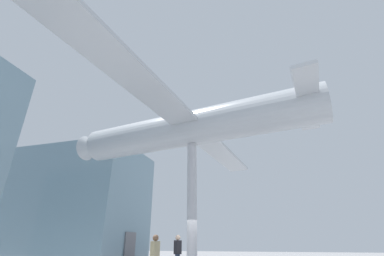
{
  "coord_description": "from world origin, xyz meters",
  "views": [
    {
      "loc": [
        -13.44,
        -3.88,
        1.41
      ],
      "look_at": [
        0.0,
        0.0,
        7.71
      ],
      "focal_mm": 24.0,
      "sensor_mm": 36.0,
      "label": 1
    }
  ],
  "objects_px": {
    "visitor_person": "(155,254)",
    "visitor_second": "(178,250)",
    "support_pylon_central": "(192,203)",
    "suspended_airplane": "(188,129)"
  },
  "relations": [
    {
      "from": "support_pylon_central",
      "to": "visitor_person",
      "type": "xyz_separation_m",
      "value": [
        -2.4,
        0.93,
        -2.31
      ]
    },
    {
      "from": "support_pylon_central",
      "to": "visitor_person",
      "type": "bearing_deg",
      "value": 158.89
    },
    {
      "from": "visitor_person",
      "to": "support_pylon_central",
      "type": "bearing_deg",
      "value": 171.13
    },
    {
      "from": "support_pylon_central",
      "to": "visitor_person",
      "type": "relative_size",
      "value": 3.8
    },
    {
      "from": "support_pylon_central",
      "to": "visitor_second",
      "type": "relative_size",
      "value": 3.63
    },
    {
      "from": "suspended_airplane",
      "to": "visitor_second",
      "type": "relative_size",
      "value": 11.52
    },
    {
      "from": "suspended_airplane",
      "to": "visitor_person",
      "type": "xyz_separation_m",
      "value": [
        -2.44,
        0.69,
        -6.7
      ]
    },
    {
      "from": "visitor_person",
      "to": "visitor_second",
      "type": "height_order",
      "value": "visitor_second"
    },
    {
      "from": "visitor_person",
      "to": "visitor_second",
      "type": "distance_m",
      "value": 3.38
    },
    {
      "from": "support_pylon_central",
      "to": "suspended_airplane",
      "type": "relative_size",
      "value": 0.32
    }
  ]
}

